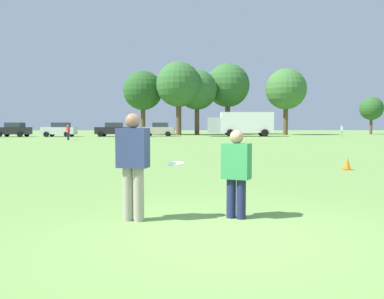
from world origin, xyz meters
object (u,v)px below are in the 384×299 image
at_px(parked_car_mid_right, 113,129).
at_px(bystander_sideline_watcher, 342,130).
at_px(bystander_far_jogger, 68,132).
at_px(traffic_cone, 347,163).
at_px(box_truck, 242,123).
at_px(player_thrower, 133,161).
at_px(frisbee, 176,164).
at_px(player_defender, 236,169).
at_px(parked_car_near_right, 159,129).
at_px(parked_car_center, 60,130).
at_px(parked_car_mid_left, 14,130).

relative_size(parked_car_mid_right, bystander_sideline_watcher, 2.64).
xyz_separation_m(bystander_sideline_watcher, bystander_far_jogger, (-30.61, -5.48, -0.06)).
relative_size(traffic_cone, bystander_sideline_watcher, 0.29).
bearing_deg(box_truck, traffic_cone, -94.09).
xyz_separation_m(player_thrower, frisbee, (0.71, 0.15, -0.07)).
relative_size(player_thrower, player_defender, 1.18).
distance_m(traffic_cone, parked_car_near_right, 40.54).
distance_m(parked_car_center, parked_car_mid_right, 6.70).
relative_size(parked_car_center, parked_car_near_right, 1.00).
distance_m(player_thrower, traffic_cone, 9.92).
height_order(player_defender, frisbee, player_defender).
distance_m(player_defender, traffic_cone, 8.72).
bearing_deg(frisbee, player_thrower, -168.17).
bearing_deg(bystander_far_jogger, parked_car_mid_left, 132.08).
height_order(player_defender, traffic_cone, player_defender).
distance_m(parked_car_mid_left, parked_car_mid_right, 12.42).
bearing_deg(player_defender, traffic_cone, 54.49).
distance_m(parked_car_mid_left, parked_car_near_right, 18.49).
distance_m(player_defender, bystander_sideline_watcher, 43.98).
bearing_deg(player_thrower, parked_car_mid_right, 99.16).
xyz_separation_m(parked_car_mid_right, box_truck, (16.92, 0.12, 0.83)).
distance_m(player_thrower, player_defender, 1.75).
distance_m(player_thrower, box_truck, 46.81).
bearing_deg(box_truck, parked_car_near_right, 174.43).
height_order(player_defender, parked_car_mid_right, parked_car_mid_right).
bearing_deg(parked_car_center, player_thrower, -72.76).
distance_m(parked_car_mid_left, bystander_sideline_watcher, 40.60).
relative_size(parked_car_center, box_truck, 0.50).
bearing_deg(parked_car_mid_left, parked_car_near_right, 5.55).
height_order(parked_car_mid_left, parked_car_mid_right, same).
height_order(frisbee, bystander_far_jogger, bystander_far_jogger).
distance_m(parked_car_mid_right, bystander_far_jogger, 11.63).
relative_size(parked_car_center, parked_car_mid_right, 1.00).
height_order(parked_car_near_right, box_truck, box_truck).
bearing_deg(parked_car_near_right, parked_car_mid_left, -174.45).
distance_m(player_thrower, frisbee, 0.73).
bearing_deg(parked_car_center, player_defender, -70.73).
distance_m(player_defender, parked_car_mid_left, 49.87).
distance_m(parked_car_mid_left, parked_car_center, 5.72).
bearing_deg(box_truck, frisbee, -100.96).
bearing_deg(parked_car_mid_right, bystander_far_jogger, -103.69).
relative_size(parked_car_mid_left, bystander_far_jogger, 2.82).
xyz_separation_m(parked_car_near_right, bystander_far_jogger, (-8.75, -12.48, -0.06)).
relative_size(player_defender, frisbee, 5.57).
relative_size(traffic_cone, parked_car_mid_right, 0.11).
relative_size(player_defender, parked_car_center, 0.35).
bearing_deg(player_defender, parked_car_mid_right, 101.30).
relative_size(traffic_cone, bystander_far_jogger, 0.31).
relative_size(player_defender, bystander_sideline_watcher, 0.93).
bearing_deg(parked_car_mid_left, bystander_sideline_watcher, -7.37).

